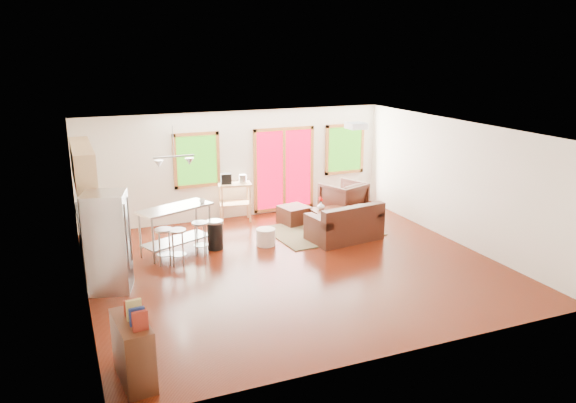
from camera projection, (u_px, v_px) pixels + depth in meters
name	position (u px, v px, depth m)	size (l,w,h in m)	color
floor	(294.00, 266.00, 10.77)	(7.50, 7.00, 0.02)	#3B0F05
ceiling	(294.00, 130.00, 10.08)	(7.50, 7.00, 0.02)	white
back_wall	(237.00, 165.00, 13.55)	(7.50, 0.02, 2.60)	white
left_wall	(80.00, 224.00, 9.04)	(0.02, 7.00, 2.60)	white
right_wall	(458.00, 182.00, 11.81)	(0.02, 7.00, 2.60)	white
front_wall	(400.00, 266.00, 7.30)	(7.50, 0.02, 2.60)	white
window_left	(197.00, 160.00, 13.09)	(1.10, 0.05, 1.30)	#25620F
french_doors	(284.00, 169.00, 14.00)	(1.60, 0.05, 2.10)	red
window_right	(345.00, 149.00, 14.52)	(1.10, 0.05, 1.30)	#25620F
rug	(323.00, 231.00, 12.75)	(2.32, 1.78, 0.02)	#435E3C
loveseat	(345.00, 226.00, 12.12)	(1.64, 1.07, 0.82)	black
coffee_table	(333.00, 211.00, 13.10)	(1.02, 0.64, 0.40)	#3B1B0D
armchair	(343.00, 197.00, 13.83)	(0.91, 0.86, 0.94)	black
ottoman	(294.00, 215.00, 13.29)	(0.63, 0.63, 0.42)	black
pouf	(266.00, 237.00, 11.84)	(0.41, 0.41, 0.36)	silver
vase	(321.00, 205.00, 13.01)	(0.19, 0.20, 0.30)	silver
book	(351.00, 202.00, 13.10)	(0.21, 0.03, 0.29)	maroon
cabinets	(92.00, 216.00, 10.76)	(0.64, 2.24, 2.30)	tan
refrigerator	(108.00, 242.00, 9.49)	(0.83, 0.82, 1.73)	#B7BABC
island	(176.00, 221.00, 11.31)	(1.63, 1.15, 0.96)	#B7BABC
cup	(202.00, 201.00, 11.51)	(0.12, 0.09, 0.12)	white
bar_stool_a	(164.00, 238.00, 10.67)	(0.40, 0.40, 0.73)	#B7BABC
bar_stool_b	(177.00, 239.00, 10.65)	(0.41, 0.41, 0.72)	#B7BABC
bar_stool_c	(200.00, 231.00, 11.19)	(0.43, 0.43, 0.69)	#B7BABC
trash_can	(215.00, 235.00, 11.58)	(0.44, 0.44, 0.62)	black
kitchen_cart	(234.00, 189.00, 13.31)	(0.85, 0.62, 1.18)	tan
bookshelf	(133.00, 349.00, 6.97)	(0.44, 0.95, 1.09)	#3B1B0D
ceiling_flush	(356.00, 126.00, 11.22)	(0.35, 0.35, 0.12)	white
pendant_light	(174.00, 162.00, 10.90)	(0.80, 0.18, 0.79)	gray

